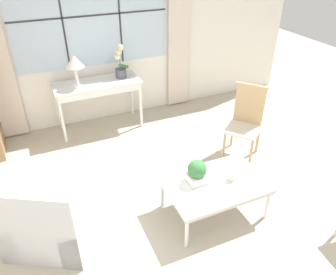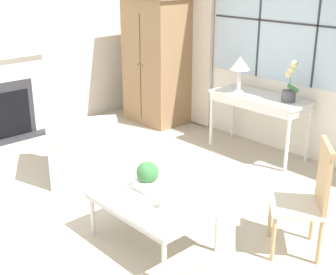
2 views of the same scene
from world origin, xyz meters
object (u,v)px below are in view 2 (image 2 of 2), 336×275
at_px(table_lamp, 240,65).
at_px(pillar_candle, 162,204).
at_px(potted_orchid, 290,86).
at_px(coffee_table, 152,203).
at_px(armoire, 157,60).
at_px(potted_plant_small, 148,176).
at_px(side_chair_wooden, 310,194).
at_px(console_table, 259,102).
at_px(fireplace, 5,88).
at_px(armchair_upholstered, 83,151).

bearing_deg(table_lamp, pillar_candle, -64.35).
bearing_deg(potted_orchid, coffee_table, -83.60).
bearing_deg(armoire, potted_plant_small, -43.07).
relative_size(table_lamp, side_chair_wooden, 0.47).
bearing_deg(potted_orchid, console_table, -174.35).
bearing_deg(armoire, potted_orchid, 2.37).
xyz_separation_m(fireplace, potted_orchid, (3.21, 2.21, 0.25)).
xyz_separation_m(potted_orchid, armchair_upholstered, (-1.40, -2.13, -0.69)).
relative_size(potted_orchid, coffee_table, 0.47).
bearing_deg(console_table, potted_orchid, 5.65).
bearing_deg(coffee_table, table_lamp, 112.43).
distance_m(armoire, console_table, 1.96).
distance_m(armchair_upholstered, side_chair_wooden, 2.77).
distance_m(table_lamp, potted_plant_small, 2.47).
relative_size(console_table, pillar_candle, 11.71).
distance_m(armoire, armchair_upholstered, 2.34).
height_order(table_lamp, potted_orchid, potted_orchid).
height_order(armoire, potted_plant_small, armoire).
height_order(coffee_table, pillar_candle, pillar_candle).
bearing_deg(table_lamp, fireplace, -140.18).
bearing_deg(side_chair_wooden, console_table, 137.68).
bearing_deg(potted_orchid, side_chair_wooden, -50.78).
bearing_deg(table_lamp, coffee_table, -67.57).
relative_size(armoire, side_chair_wooden, 1.92).
xyz_separation_m(fireplace, armchair_upholstered, (1.80, 0.08, -0.44)).
bearing_deg(console_table, armoire, -178.31).
height_order(coffee_table, potted_plant_small, potted_plant_small).
bearing_deg(potted_plant_small, pillar_candle, -21.55).
bearing_deg(side_chair_wooden, coffee_table, -138.70).
bearing_deg(console_table, pillar_candle, -70.87).
bearing_deg(armchair_upholstered, potted_plant_small, -9.67).
relative_size(console_table, table_lamp, 2.73).
xyz_separation_m(coffee_table, potted_plant_small, (-0.18, 0.10, 0.17)).
xyz_separation_m(console_table, pillar_candle, (0.86, -2.48, -0.23)).
xyz_separation_m(table_lamp, armchair_upholstered, (-0.71, -2.01, -0.87)).
distance_m(armoire, coffee_table, 3.59).
height_order(armoire, console_table, armoire).
xyz_separation_m(fireplace, table_lamp, (2.51, 2.09, 0.42)).
distance_m(potted_orchid, potted_plant_small, 2.42).
distance_m(fireplace, coffee_table, 3.51).
bearing_deg(potted_plant_small, fireplace, 177.00).
bearing_deg(table_lamp, potted_plant_small, -70.62).
bearing_deg(armoire, armchair_upholstered, -65.11).
height_order(fireplace, side_chair_wooden, fireplace).
distance_m(table_lamp, armchair_upholstered, 2.30).
bearing_deg(fireplace, pillar_candle, -4.91).
bearing_deg(coffee_table, potted_plant_small, 151.01).
xyz_separation_m(armchair_upholstered, side_chair_wooden, (2.70, 0.54, 0.27)).
bearing_deg(armoire, console_table, 1.69).
bearing_deg(potted_plant_small, potted_orchid, 92.37).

